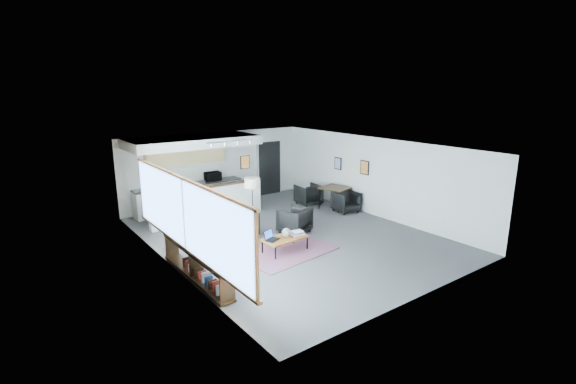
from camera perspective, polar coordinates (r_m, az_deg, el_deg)
room at (r=11.73m, az=0.07°, el=-0.02°), size 7.02×9.02×2.62m
window at (r=9.28m, az=-13.98°, el=-3.30°), size 0.10×5.95×1.66m
console at (r=9.61m, az=-12.32°, el=-9.80°), size 0.35×3.00×0.80m
kitchenette at (r=14.28m, az=-12.75°, el=2.52°), size 4.20×1.96×2.60m
doorway at (r=16.60m, az=-2.61°, el=3.40°), size 1.10×0.12×2.15m
track_light at (r=13.02m, az=-7.85°, el=6.77°), size 1.60×0.07×0.15m
wall_art_lower at (r=14.23m, az=10.43°, el=3.31°), size 0.03×0.38×0.48m
wall_art_upper at (r=15.14m, az=6.84°, el=3.90°), size 0.03×0.34×0.44m
kilim_rug at (r=11.01m, az=-0.40°, el=-8.07°), size 2.65×1.97×0.01m
coffee_table at (r=10.89m, az=-0.41°, el=-6.39°), size 1.21×0.71×0.38m
laptop at (r=10.72m, az=-2.43°, el=-6.15°), size 0.43×0.39×0.25m
ceramic_pot at (r=10.88m, az=-0.22°, el=-5.57°), size 0.24×0.24×0.24m
book_stack at (r=11.08m, az=1.29°, el=-5.59°), size 0.36×0.30×0.10m
coaster at (r=10.73m, az=0.85°, el=-6.53°), size 0.12×0.12×0.01m
armchair_left at (r=11.77m, az=-6.66°, el=-4.51°), size 1.06×1.04×0.84m
armchair_right at (r=12.25m, az=0.88°, el=-3.73°), size 0.99×0.96×0.82m
floor_lamp at (r=12.41m, az=-4.92°, el=1.00°), size 0.53×0.53×1.56m
dining_table at (r=14.71m, az=6.49°, el=0.39°), size 1.10×1.10×0.76m
dining_chair_near at (r=14.41m, az=7.95°, el=-1.43°), size 0.71×0.67×0.67m
dining_chair_far at (r=15.20m, az=2.79°, el=-0.43°), size 0.72×0.68×0.69m
microwave at (r=15.09m, az=-10.26°, el=2.26°), size 0.58×0.36×0.38m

